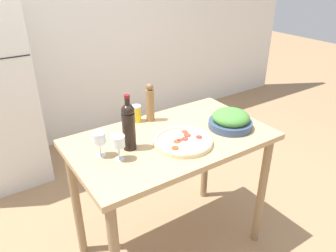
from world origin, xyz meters
TOP-DOWN VIEW (x-y plane):
  - ground_plane at (0.00, 0.00)m, footprint 14.00×14.00m
  - wall_back at (0.00, 1.97)m, footprint 6.40×0.06m
  - prep_counter at (0.00, 0.00)m, footprint 1.23×0.72m
  - wine_bottle at (-0.27, 0.02)m, footprint 0.07×0.07m
  - wine_glass_near at (-0.38, -0.05)m, footprint 0.07×0.07m
  - wine_glass_far at (-0.45, 0.04)m, footprint 0.07×0.07m
  - pepper_mill at (0.02, 0.27)m, footprint 0.05×0.05m
  - salad_bowl at (0.39, -0.10)m, footprint 0.28×0.28m
  - homemade_pizza at (0.01, -0.10)m, footprint 0.35×0.35m
  - salt_canister at (-0.07, 0.31)m, footprint 0.06×0.06m

SIDE VIEW (x-z plane):
  - ground_plane at x=0.00m, z-range 0.00..0.00m
  - prep_counter at x=0.00m, z-range 0.32..1.22m
  - homemade_pizza at x=0.01m, z-range 0.90..0.93m
  - salad_bowl at x=0.39m, z-range 0.89..1.01m
  - salt_canister at x=-0.07m, z-range 0.90..1.01m
  - wine_glass_near at x=-0.38m, z-range 0.93..1.08m
  - wine_glass_far at x=-0.45m, z-range 0.94..1.08m
  - pepper_mill at x=0.02m, z-range 0.89..1.16m
  - wine_bottle at x=-0.27m, z-range 0.88..1.21m
  - wall_back at x=0.00m, z-range 0.00..2.60m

